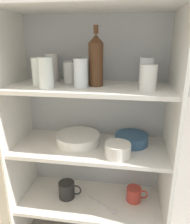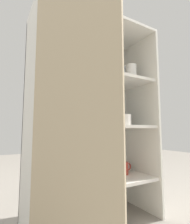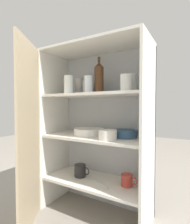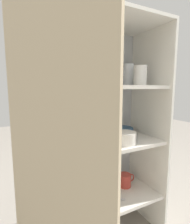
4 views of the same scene
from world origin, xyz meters
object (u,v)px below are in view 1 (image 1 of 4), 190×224
at_px(mixing_bowl_large, 131,139).
at_px(serving_bowl_small, 118,149).
at_px(coffee_mug_primary, 67,190).
at_px(plate_stack_white, 78,139).
at_px(wine_bottle, 96,60).

distance_m(mixing_bowl_large, serving_bowl_small, 0.17).
distance_m(serving_bowl_small, coffee_mug_primary, 0.46).
bearing_deg(plate_stack_white, coffee_mug_primary, -160.07).
relative_size(plate_stack_white, mixing_bowl_large, 1.32).
bearing_deg(wine_bottle, coffee_mug_primary, -177.08).
bearing_deg(plate_stack_white, wine_bottle, -8.97).
height_order(plate_stack_white, serving_bowl_small, serving_bowl_small).
bearing_deg(serving_bowl_small, mixing_bowl_large, 66.03).
bearing_deg(coffee_mug_primary, serving_bowl_small, -16.62).
xyz_separation_m(plate_stack_white, mixing_bowl_large, (0.30, 0.04, 0.00)).
xyz_separation_m(plate_stack_white, coffee_mug_primary, (-0.07, -0.03, -0.33)).
distance_m(mixing_bowl_large, coffee_mug_primary, 0.50).
height_order(wine_bottle, serving_bowl_small, wine_bottle).
height_order(mixing_bowl_large, coffee_mug_primary, mixing_bowl_large).
xyz_separation_m(wine_bottle, coffee_mug_primary, (-0.17, -0.01, -0.76)).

